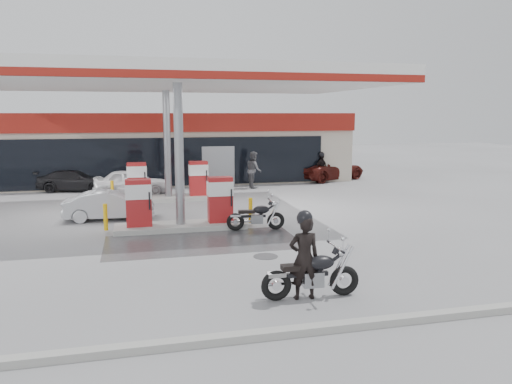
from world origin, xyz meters
TOP-DOWN VIEW (x-y plane):
  - ground at (0.00, 0.00)m, footprint 90.00×90.00m
  - wet_patch at (0.50, 0.00)m, footprint 6.00×3.00m
  - drain_cover at (2.00, -2.00)m, footprint 0.70×0.70m
  - kerb at (0.00, -7.00)m, footprint 28.00×0.25m
  - store_building at (0.01, 15.94)m, footprint 22.00×8.22m
  - canopy at (0.00, 5.00)m, footprint 16.00×10.02m
  - pump_island_near at (0.00, 2.00)m, footprint 5.14×1.30m
  - pump_island_far at (0.00, 8.00)m, footprint 5.14×1.30m
  - main_motorcycle at (2.17, -5.31)m, footprint 2.22×0.85m
  - biker_main at (1.97, -5.31)m, footprint 0.68×0.45m
  - parked_motorcycle at (2.53, 1.20)m, footprint 2.02×0.77m
  - sedan_white at (-1.64, 10.20)m, footprint 3.82×1.92m
  - attendant at (4.74, 10.80)m, footprint 0.76×0.97m
  - hatchback_silver at (-2.47, 4.20)m, footprint 3.37×1.28m
  - parked_car_left at (-4.50, 12.00)m, footprint 4.03×2.28m
  - parked_car_right at (10.00, 12.99)m, footprint 5.11×3.86m
  - biker_walking at (9.00, 11.80)m, footprint 1.06×0.87m

SIDE VIEW (x-z plane):
  - ground at x=0.00m, z-range 0.00..0.00m
  - wet_patch at x=0.50m, z-range 0.00..0.00m
  - drain_cover at x=2.00m, z-range 0.00..0.01m
  - kerb at x=0.00m, z-range 0.00..0.15m
  - parked_motorcycle at x=2.53m, z-range -0.06..0.98m
  - main_motorcycle at x=2.17m, z-range -0.07..1.08m
  - hatchback_silver at x=-2.47m, z-range 0.00..1.10m
  - parked_car_left at x=-4.50m, z-range 0.00..1.10m
  - sedan_white at x=-1.64m, z-range 0.00..1.25m
  - parked_car_right at x=10.00m, z-range 0.00..1.29m
  - pump_island_near at x=0.00m, z-range -0.18..1.60m
  - pump_island_far at x=0.00m, z-range -0.18..1.60m
  - biker_walking at x=9.00m, z-range 0.00..1.69m
  - biker_main at x=1.97m, z-range 0.00..1.83m
  - attendant at x=4.74m, z-range 0.00..1.98m
  - store_building at x=0.01m, z-range 0.01..4.01m
  - canopy at x=0.00m, z-range 2.51..8.02m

